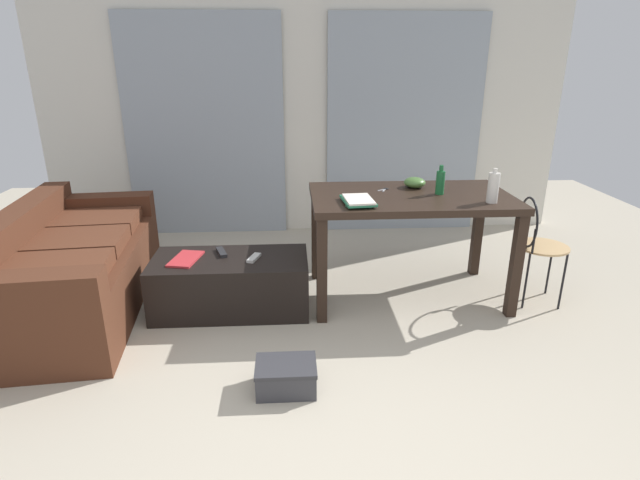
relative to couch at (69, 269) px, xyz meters
The scene contains 16 objects.
ground_plane 1.81m from the couch, 11.04° to the right, with size 8.15×8.15×0.00m, color #B2A893.
wall_back 2.66m from the couch, 45.14° to the left, with size 5.18×0.10×2.53m, color silver.
curtains 2.54m from the couch, 43.72° to the left, with size 3.54×0.03×2.14m.
couch is the anchor object (origin of this frame).
coffee_table 1.15m from the couch, ahead, with size 1.10×0.54×0.39m.
craft_table 2.48m from the couch, ahead, with size 1.44×0.84×0.80m.
wire_chair 3.35m from the couch, ahead, with size 0.37×0.38×0.80m.
bottle_near 2.72m from the couch, ahead, with size 0.06×0.06×0.21m.
bottle_far 3.01m from the couch, ahead, with size 0.07×0.07×0.23m.
bowl 2.59m from the couch, ahead, with size 0.16×0.16×0.08m, color #477033.
book_stack 2.11m from the couch, ahead, with size 0.22×0.31×0.04m.
scissors 2.35m from the couch, ahead, with size 0.10×0.11×0.00m.
tv_remote_primary 1.08m from the couch, ahead, with size 0.05×0.18×0.02m, color #232326.
tv_remote_secondary 1.33m from the couch, ahead, with size 0.05×0.16×0.02m, color #B7B7B2.
magazine 0.85m from the couch, ahead, with size 0.17×0.30×0.01m, color red.
shoebox 1.88m from the couch, 34.30° to the right, with size 0.33×0.25×0.16m.
Camera 1 is at (-0.17, -1.73, 1.72)m, focal length 28.05 mm.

